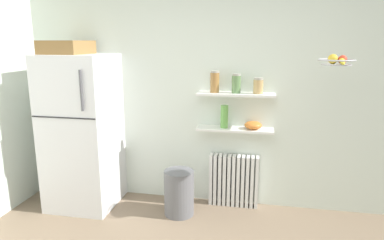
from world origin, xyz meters
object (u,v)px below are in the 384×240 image
object	(u,v)px
refrigerator	(82,129)
trash_bin	(179,193)
shelf_bowl	(253,125)
hanging_fruit_basket	(337,61)
storage_jar_1	(236,84)
storage_jar_2	(258,86)
radiator	(234,180)
storage_jar_0	(215,82)
vase	(224,117)

from	to	relation	value
refrigerator	trash_bin	bearing A→B (deg)	-2.93
shelf_bowl	trash_bin	distance (m)	1.07
refrigerator	shelf_bowl	distance (m)	1.88
trash_bin	hanging_fruit_basket	bearing A→B (deg)	-4.17
refrigerator	trash_bin	xyz separation A→B (m)	(1.11, -0.06, -0.63)
hanging_fruit_basket	refrigerator	bearing A→B (deg)	176.36
storage_jar_1	hanging_fruit_basket	world-z (taller)	hanging_fruit_basket
storage_jar_2	shelf_bowl	world-z (taller)	storage_jar_2
refrigerator	shelf_bowl	size ratio (longest dim) A/B	9.85
refrigerator	radiator	world-z (taller)	refrigerator
refrigerator	hanging_fruit_basket	distance (m)	2.69
storage_jar_0	shelf_bowl	size ratio (longest dim) A/B	1.23
storage_jar_0	hanging_fruit_basket	xyz separation A→B (m)	(1.12, -0.40, 0.25)
radiator	storage_jar_0	distance (m)	1.14
refrigerator	trash_bin	world-z (taller)	refrigerator
storage_jar_2	hanging_fruit_basket	world-z (taller)	hanging_fruit_basket
storage_jar_1	vase	size ratio (longest dim) A/B	0.82
storage_jar_0	storage_jar_2	world-z (taller)	storage_jar_0
storage_jar_0	vase	xyz separation A→B (m)	(0.11, 0.00, -0.37)
refrigerator	storage_jar_1	size ratio (longest dim) A/B	9.06
trash_bin	hanging_fruit_basket	size ratio (longest dim) A/B	1.57
trash_bin	hanging_fruit_basket	world-z (taller)	hanging_fruit_basket
storage_jar_2	vase	world-z (taller)	storage_jar_2
shelf_bowl	trash_bin	size ratio (longest dim) A/B	0.38
radiator	vase	xyz separation A→B (m)	(-0.12, -0.03, 0.74)
refrigerator	trash_bin	distance (m)	1.28
shelf_bowl	storage_jar_1	bearing A→B (deg)	180.00
refrigerator	vase	xyz separation A→B (m)	(1.55, 0.24, 0.16)
storage_jar_0	vase	bearing A→B (deg)	0.00
trash_bin	hanging_fruit_basket	distance (m)	2.03
storage_jar_2	hanging_fruit_basket	bearing A→B (deg)	-31.06
refrigerator	trash_bin	size ratio (longest dim) A/B	3.73
storage_jar_2	storage_jar_0	bearing A→B (deg)	-180.00
storage_jar_0	trash_bin	world-z (taller)	storage_jar_0
storage_jar_0	trash_bin	bearing A→B (deg)	-138.06
trash_bin	radiator	bearing A→B (deg)	30.33
vase	radiator	bearing A→B (deg)	14.32
radiator	trash_bin	world-z (taller)	radiator
storage_jar_2	trash_bin	xyz separation A→B (m)	(-0.78, -0.30, -1.13)
refrigerator	storage_jar_0	bearing A→B (deg)	9.40
vase	trash_bin	world-z (taller)	vase
radiator	hanging_fruit_basket	distance (m)	1.69
vase	storage_jar_0	bearing A→B (deg)	-180.00
storage_jar_1	storage_jar_2	xyz separation A→B (m)	(0.23, 0.00, -0.02)
storage_jar_2	radiator	bearing A→B (deg)	172.49
shelf_bowl	storage_jar_0	bearing A→B (deg)	-180.00
storage_jar_0	storage_jar_2	bearing A→B (deg)	0.00
refrigerator	storage_jar_2	distance (m)	1.98
radiator	storage_jar_2	world-z (taller)	storage_jar_2
storage_jar_0	storage_jar_2	size ratio (longest dim) A/B	1.39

